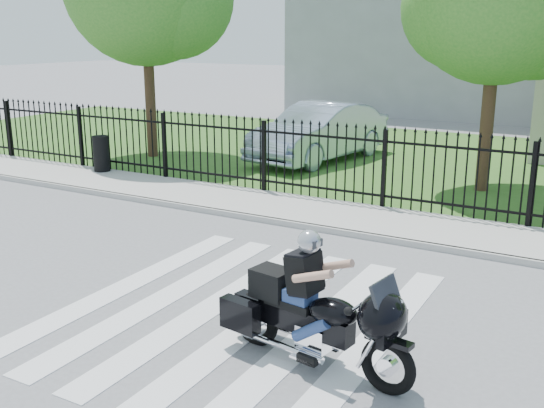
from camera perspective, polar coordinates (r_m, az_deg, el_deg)
The scene contains 9 objects.
ground at distance 9.08m, azimuth -3.28°, elevation -9.71°, with size 120.00×120.00×0.00m, color slate.
crosswalk at distance 9.08m, azimuth -3.28°, elevation -9.67°, with size 5.00×5.50×0.01m, color silver, non-canonical shape.
sidewalk at distance 13.27m, azimuth 8.39°, elevation -1.42°, with size 40.00×2.00×0.12m, color #ADAAA3.
curb at distance 12.38m, azimuth 6.71°, elevation -2.58°, with size 40.00×0.12×0.12m, color #ADAAA3.
grass_strip at distance 19.81m, azimuth 15.73°, elevation 3.54°, with size 40.00×12.00×0.02m, color #345E20.
iron_fence at distance 13.98m, azimuth 10.00°, elevation 2.92°, with size 26.00×0.04×1.80m.
motorcycle_rider at distance 7.51m, azimuth 3.57°, elevation -9.44°, with size 2.54×1.08×1.69m.
parked_car at distance 19.44m, azimuth 4.30°, elevation 6.46°, with size 1.82×5.22×1.72m, color #A4B5CE.
litter_bin at distance 18.00m, azimuth -15.07°, elevation 4.39°, with size 0.43×0.43×0.97m, color black.
Camera 1 is at (4.47, -6.92, 3.82)m, focal length 42.00 mm.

